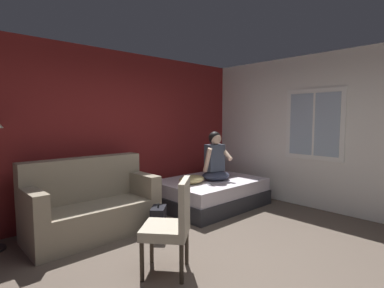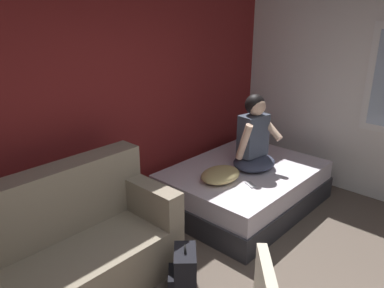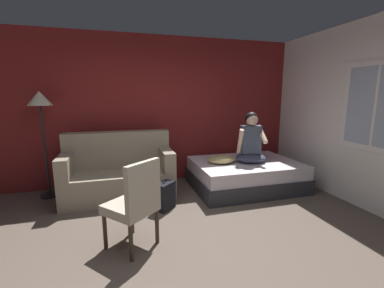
{
  "view_description": "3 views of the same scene",
  "coord_description": "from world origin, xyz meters",
  "px_view_note": "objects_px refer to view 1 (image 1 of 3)",
  "views": [
    {
      "loc": [
        -2.25,
        -1.98,
        1.6
      ],
      "look_at": [
        0.88,
        1.4,
        1.19
      ],
      "focal_mm": 28.0,
      "sensor_mm": 36.0,
      "label": 1
    },
    {
      "loc": [
        -1.73,
        -0.55,
        2.26
      ],
      "look_at": [
        0.57,
        1.58,
        1.11
      ],
      "focal_mm": 35.0,
      "sensor_mm": 36.0,
      "label": 2
    },
    {
      "loc": [
        -0.51,
        -2.26,
        1.63
      ],
      "look_at": [
        0.66,
        1.78,
        0.83
      ],
      "focal_mm": 24.0,
      "sensor_mm": 36.0,
      "label": 3
    }
  ],
  "objects_px": {
    "bed": "(210,193)",
    "cell_phone": "(210,185)",
    "throw_pillow": "(192,179)",
    "person_seated": "(215,160)",
    "couch": "(91,206)",
    "backpack": "(158,222)",
    "side_chair": "(172,223)"
  },
  "relations": [
    {
      "from": "bed",
      "to": "cell_phone",
      "type": "height_order",
      "value": "cell_phone"
    },
    {
      "from": "throw_pillow",
      "to": "person_seated",
      "type": "bearing_deg",
      "value": -7.53
    },
    {
      "from": "person_seated",
      "to": "bed",
      "type": "bearing_deg",
      "value": 130.39
    },
    {
      "from": "throw_pillow",
      "to": "cell_phone",
      "type": "relative_size",
      "value": 3.33
    },
    {
      "from": "couch",
      "to": "person_seated",
      "type": "relative_size",
      "value": 1.94
    },
    {
      "from": "bed",
      "to": "throw_pillow",
      "type": "xyz_separation_m",
      "value": [
        -0.46,
        0.0,
        0.31
      ]
    },
    {
      "from": "bed",
      "to": "backpack",
      "type": "bearing_deg",
      "value": -162.03
    },
    {
      "from": "bed",
      "to": "throw_pillow",
      "type": "height_order",
      "value": "throw_pillow"
    },
    {
      "from": "side_chair",
      "to": "person_seated",
      "type": "distance_m",
      "value": 2.47
    },
    {
      "from": "bed",
      "to": "backpack",
      "type": "distance_m",
      "value": 1.63
    },
    {
      "from": "backpack",
      "to": "side_chair",
      "type": "bearing_deg",
      "value": -117.68
    },
    {
      "from": "side_chair",
      "to": "couch",
      "type": "bearing_deg",
      "value": 95.56
    },
    {
      "from": "couch",
      "to": "side_chair",
      "type": "relative_size",
      "value": 1.74
    },
    {
      "from": "couch",
      "to": "backpack",
      "type": "height_order",
      "value": "couch"
    },
    {
      "from": "cell_phone",
      "to": "throw_pillow",
      "type": "bearing_deg",
      "value": 140.49
    },
    {
      "from": "backpack",
      "to": "cell_phone",
      "type": "bearing_deg",
      "value": 9.15
    },
    {
      "from": "side_chair",
      "to": "person_seated",
      "type": "bearing_deg",
      "value": 32.42
    },
    {
      "from": "person_seated",
      "to": "cell_phone",
      "type": "height_order",
      "value": "person_seated"
    },
    {
      "from": "backpack",
      "to": "cell_phone",
      "type": "height_order",
      "value": "cell_phone"
    },
    {
      "from": "couch",
      "to": "person_seated",
      "type": "xyz_separation_m",
      "value": [
        2.22,
        -0.26,
        0.44
      ]
    },
    {
      "from": "throw_pillow",
      "to": "backpack",
      "type": "bearing_deg",
      "value": -155.29
    },
    {
      "from": "bed",
      "to": "backpack",
      "type": "xyz_separation_m",
      "value": [
        -1.55,
        -0.5,
        -0.04
      ]
    },
    {
      "from": "side_chair",
      "to": "cell_phone",
      "type": "xyz_separation_m",
      "value": [
        1.69,
        1.08,
        -0.05
      ]
    },
    {
      "from": "backpack",
      "to": "cell_phone",
      "type": "xyz_separation_m",
      "value": [
        1.23,
        0.2,
        0.29
      ]
    },
    {
      "from": "side_chair",
      "to": "backpack",
      "type": "relative_size",
      "value": 2.14
    },
    {
      "from": "couch",
      "to": "person_seated",
      "type": "bearing_deg",
      "value": -6.74
    },
    {
      "from": "throw_pillow",
      "to": "cell_phone",
      "type": "distance_m",
      "value": 0.34
    },
    {
      "from": "bed",
      "to": "person_seated",
      "type": "distance_m",
      "value": 0.61
    },
    {
      "from": "bed",
      "to": "throw_pillow",
      "type": "relative_size",
      "value": 3.85
    },
    {
      "from": "side_chair",
      "to": "cell_phone",
      "type": "bearing_deg",
      "value": 32.56
    },
    {
      "from": "bed",
      "to": "throw_pillow",
      "type": "distance_m",
      "value": 0.55
    },
    {
      "from": "throw_pillow",
      "to": "cell_phone",
      "type": "bearing_deg",
      "value": -66.39
    }
  ]
}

